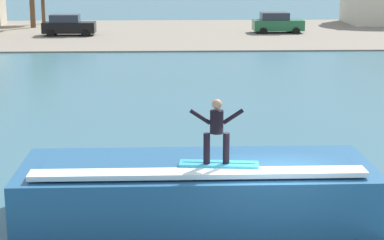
# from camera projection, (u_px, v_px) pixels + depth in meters

# --- Properties ---
(ground_plane) EXTENTS (260.00, 260.00, 0.00)m
(ground_plane) POSITION_uv_depth(u_px,v_px,m) (276.00, 238.00, 15.66)
(ground_plane) COLOR #3B6978
(wave_crest) EXTENTS (8.80, 3.25, 1.55)m
(wave_crest) POSITION_uv_depth(u_px,v_px,m) (197.00, 189.00, 16.81)
(wave_crest) COLOR #265A86
(wave_crest) RESTS_ON ground_plane
(surfboard) EXTENTS (1.95, 0.72, 0.06)m
(surfboard) POSITION_uv_depth(u_px,v_px,m) (219.00, 164.00, 16.06)
(surfboard) COLOR #33A5CC
(surfboard) RESTS_ON wave_crest
(surfer) EXTENTS (1.29, 0.32, 1.58)m
(surfer) POSITION_uv_depth(u_px,v_px,m) (217.00, 128.00, 15.79)
(surfer) COLOR black
(surfer) RESTS_ON surfboard
(shoreline_bank) EXTENTS (120.00, 23.92, 0.11)m
(shoreline_bank) POSITION_uv_depth(u_px,v_px,m) (195.00, 33.00, 58.51)
(shoreline_bank) COLOR gray
(shoreline_bank) RESTS_ON ground_plane
(car_near_shore) EXTENTS (4.36, 2.10, 1.86)m
(car_near_shore) POSITION_uv_depth(u_px,v_px,m) (68.00, 25.00, 55.96)
(car_near_shore) COLOR black
(car_near_shore) RESTS_ON ground_plane
(car_far_shore) EXTENTS (4.34, 2.28, 1.86)m
(car_far_shore) POSITION_uv_depth(u_px,v_px,m) (277.00, 23.00, 58.05)
(car_far_shore) COLOR #23663D
(car_far_shore) RESTS_ON ground_plane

